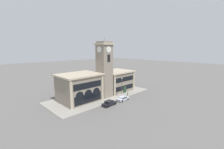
% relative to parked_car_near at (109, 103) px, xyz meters
% --- Properties ---
extents(ground_plane, '(300.00, 300.00, 0.00)m').
position_rel_parked_car_near_xyz_m(ground_plane, '(4.32, 1.31, -0.75)').
color(ground_plane, '#605E5B').
extents(sidewalk_kerb, '(35.18, 14.28, 0.15)m').
position_rel_parked_car_near_xyz_m(sidewalk_kerb, '(4.32, 8.45, -0.68)').
color(sidewalk_kerb, gray).
rests_on(sidewalk_kerb, ground_plane).
extents(clock_tower, '(4.66, 4.66, 19.04)m').
position_rel_parked_car_near_xyz_m(clock_tower, '(4.32, 6.61, 8.22)').
color(clock_tower, gray).
rests_on(clock_tower, ground_plane).
extents(town_hall_left_wing, '(12.01, 9.66, 8.28)m').
position_rel_parked_car_near_xyz_m(town_hall_left_wing, '(-3.61, 9.07, 3.41)').
color(town_hall_left_wing, gray).
rests_on(town_hall_left_wing, ground_plane).
extents(town_hall_right_wing, '(11.76, 9.66, 7.51)m').
position_rel_parked_car_near_xyz_m(town_hall_right_wing, '(12.13, 9.08, 3.03)').
color(town_hall_right_wing, gray).
rests_on(town_hall_right_wing, ground_plane).
extents(parked_car_near, '(4.35, 1.94, 1.44)m').
position_rel_parked_car_near_xyz_m(parked_car_near, '(0.00, 0.00, 0.00)').
color(parked_car_near, black).
rests_on(parked_car_near, ground_plane).
extents(parked_car_mid, '(4.46, 2.00, 1.29)m').
position_rel_parked_car_near_xyz_m(parked_car_mid, '(5.79, 0.00, -0.07)').
color(parked_car_mid, '#B2B7C1').
rests_on(parked_car_mid, ground_plane).
extents(street_lamp, '(0.36, 0.36, 6.47)m').
position_rel_parked_car_near_xyz_m(street_lamp, '(7.28, 1.74, 3.58)').
color(street_lamp, '#4C4C51').
rests_on(street_lamp, sidewalk_kerb).
extents(bollard, '(0.18, 0.18, 1.06)m').
position_rel_parked_car_near_xyz_m(bollard, '(10.28, 1.78, -0.08)').
color(bollard, black).
rests_on(bollard, sidewalk_kerb).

